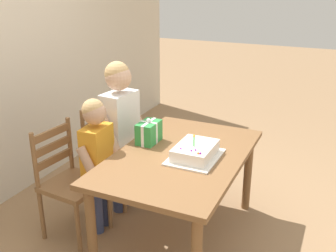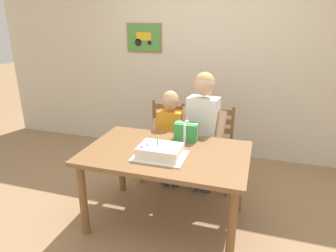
% 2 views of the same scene
% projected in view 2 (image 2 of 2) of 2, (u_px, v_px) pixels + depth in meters
% --- Properties ---
extents(ground_plane, '(20.00, 20.00, 0.00)m').
position_uv_depth(ground_plane, '(166.00, 220.00, 2.92)').
color(ground_plane, '#997551').
extents(back_wall, '(6.40, 0.11, 2.60)m').
position_uv_depth(back_wall, '(205.00, 62.00, 4.05)').
color(back_wall, beige).
rests_on(back_wall, ground).
extents(dining_table, '(1.45, 0.93, 0.74)m').
position_uv_depth(dining_table, '(166.00, 161.00, 2.70)').
color(dining_table, brown).
rests_on(dining_table, ground).
extents(birthday_cake, '(0.44, 0.34, 0.19)m').
position_uv_depth(birthday_cake, '(160.00, 152.00, 2.55)').
color(birthday_cake, white).
rests_on(birthday_cake, dining_table).
extents(gift_box_red_large, '(0.22, 0.15, 0.21)m').
position_uv_depth(gift_box_red_large, '(186.00, 131.00, 2.90)').
color(gift_box_red_large, '#2D8E42').
rests_on(gift_box_red_large, dining_table).
extents(chair_left, '(0.46, 0.46, 0.92)m').
position_uv_depth(chair_left, '(163.00, 141.00, 3.59)').
color(chair_left, brown).
rests_on(chair_left, ground).
extents(chair_right, '(0.44, 0.44, 0.92)m').
position_uv_depth(chair_right, '(213.00, 148.00, 3.42)').
color(chair_right, brown).
rests_on(chair_right, ground).
extents(child_older, '(0.51, 0.30, 1.35)m').
position_uv_depth(child_older, '(203.00, 122.00, 3.16)').
color(child_older, '#38426B').
rests_on(child_older, ground).
extents(child_younger, '(0.42, 0.24, 1.14)m').
position_uv_depth(child_younger, '(170.00, 130.00, 3.31)').
color(child_younger, '#38426B').
rests_on(child_younger, ground).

